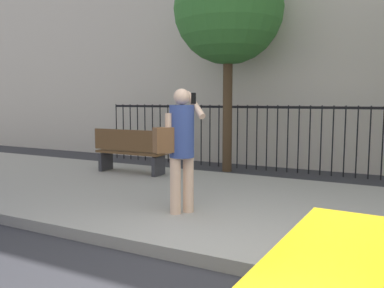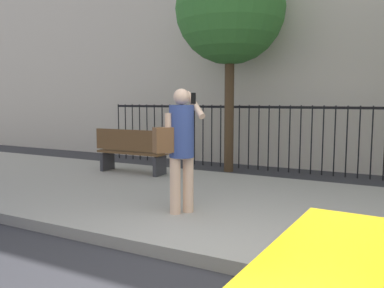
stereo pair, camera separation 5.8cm
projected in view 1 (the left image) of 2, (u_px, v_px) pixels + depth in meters
ground_plane at (223, 273)px, 3.99m from camera, size 60.00×60.00×0.00m
sidewalk at (283, 212)px, 5.92m from camera, size 28.00×4.40×0.15m
iron_fence at (327, 131)px, 9.07m from camera, size 12.03×0.04×1.60m
pedestrian_on_phone at (180, 142)px, 5.48m from camera, size 0.64×0.72×1.72m
street_bench at (129, 150)px, 8.57m from camera, size 1.60×0.45×0.95m
street_tree_mid at (228, 10)px, 9.32m from camera, size 2.56×2.56×5.11m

